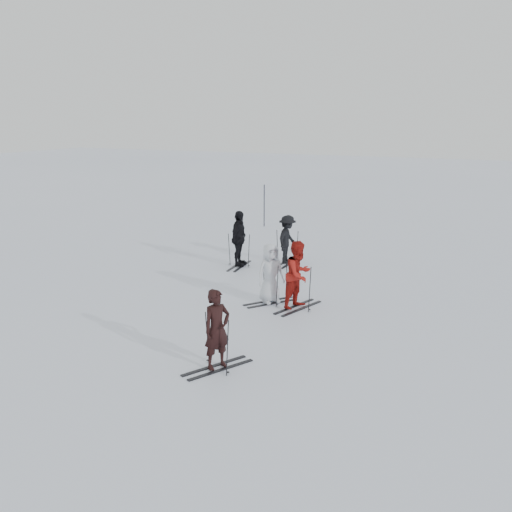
{
  "coord_description": "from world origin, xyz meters",
  "views": [
    {
      "loc": [
        7.45,
        -14.88,
        5.37
      ],
      "look_at": [
        0.0,
        1.0,
        1.0
      ],
      "focal_mm": 40.0,
      "sensor_mm": 36.0,
      "label": 1
    }
  ],
  "objects_px": {
    "skier_near_dark": "(217,330)",
    "skier_uphill_far": "(287,240)",
    "skier_red": "(298,275)",
    "skier_grey": "(271,274)",
    "piste_marker": "(264,206)",
    "skier_uphill_left": "(239,239)"
  },
  "relations": [
    {
      "from": "skier_red",
      "to": "skier_grey",
      "type": "xyz_separation_m",
      "value": [
        -0.9,
        0.1,
        -0.09
      ]
    },
    {
      "from": "skier_red",
      "to": "skier_uphill_left",
      "type": "distance_m",
      "value": 4.95
    },
    {
      "from": "skier_near_dark",
      "to": "skier_red",
      "type": "xyz_separation_m",
      "value": [
        0.15,
        4.47,
        0.08
      ]
    },
    {
      "from": "skier_near_dark",
      "to": "piste_marker",
      "type": "height_order",
      "value": "piste_marker"
    },
    {
      "from": "skier_grey",
      "to": "skier_uphill_left",
      "type": "relative_size",
      "value": 0.87
    },
    {
      "from": "skier_near_dark",
      "to": "skier_uphill_far",
      "type": "height_order",
      "value": "skier_uphill_far"
    },
    {
      "from": "skier_grey",
      "to": "piste_marker",
      "type": "relative_size",
      "value": 0.85
    },
    {
      "from": "skier_grey",
      "to": "skier_uphill_far",
      "type": "xyz_separation_m",
      "value": [
        -1.28,
        4.44,
        0.01
      ]
    },
    {
      "from": "skier_red",
      "to": "skier_uphill_left",
      "type": "height_order",
      "value": "skier_uphill_left"
    },
    {
      "from": "skier_uphill_far",
      "to": "skier_grey",
      "type": "bearing_deg",
      "value": -164.07
    },
    {
      "from": "skier_near_dark",
      "to": "skier_uphill_left",
      "type": "xyz_separation_m",
      "value": [
        -3.45,
        7.87,
        0.12
      ]
    },
    {
      "from": "skier_uphill_far",
      "to": "skier_red",
      "type": "bearing_deg",
      "value": -154.47
    },
    {
      "from": "skier_near_dark",
      "to": "skier_uphill_left",
      "type": "height_order",
      "value": "skier_uphill_left"
    },
    {
      "from": "skier_near_dark",
      "to": "skier_red",
      "type": "height_order",
      "value": "skier_red"
    },
    {
      "from": "skier_near_dark",
      "to": "skier_grey",
      "type": "relative_size",
      "value": 1.01
    },
    {
      "from": "skier_red",
      "to": "skier_grey",
      "type": "bearing_deg",
      "value": 100.7
    },
    {
      "from": "skier_grey",
      "to": "piste_marker",
      "type": "distance_m",
      "value": 11.76
    },
    {
      "from": "piste_marker",
      "to": "skier_grey",
      "type": "bearing_deg",
      "value": -64.78
    },
    {
      "from": "skier_uphill_far",
      "to": "piste_marker",
      "type": "xyz_separation_m",
      "value": [
        -3.73,
        6.19,
        0.14
      ]
    },
    {
      "from": "skier_uphill_left",
      "to": "skier_uphill_far",
      "type": "height_order",
      "value": "skier_uphill_left"
    },
    {
      "from": "skier_red",
      "to": "skier_grey",
      "type": "relative_size",
      "value": 1.1
    },
    {
      "from": "skier_uphill_far",
      "to": "piste_marker",
      "type": "distance_m",
      "value": 7.23
    }
  ]
}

